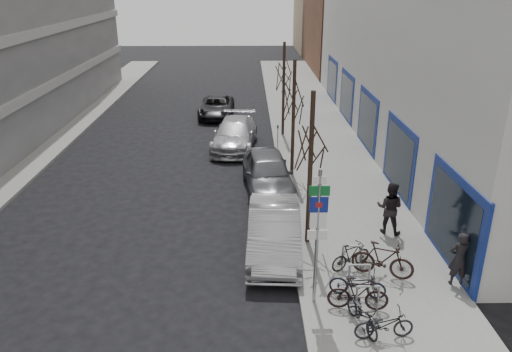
{
  "coord_description": "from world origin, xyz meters",
  "views": [
    {
      "loc": [
        0.54,
        -11.98,
        8.77
      ],
      "look_at": [
        0.82,
        5.09,
        2.0
      ],
      "focal_mm": 35.0,
      "sensor_mm": 36.0,
      "label": 1
    }
  ],
  "objects_px": {
    "parked_car_back": "(235,134)",
    "lane_car": "(217,107)",
    "highway_sign_pole": "(317,229)",
    "tree_near": "(312,133)",
    "meter_front": "(296,228)",
    "meter_mid": "(285,170)",
    "bike_near_right": "(358,293)",
    "tree_mid": "(294,91)",
    "bike_mid_curb": "(358,281)",
    "bike_far_inner": "(383,259)",
    "parked_car_mid": "(268,173)",
    "bike_far_curb": "(384,322)",
    "parked_car_front": "(274,231)",
    "pedestrian_near": "(459,259)",
    "bike_near_left": "(363,312)",
    "pedestrian_far": "(390,207)",
    "bike_mid_inner": "(351,256)",
    "tree_far": "(284,67)",
    "bike_rack": "(359,273)",
    "meter_back": "(278,134)"
  },
  "relations": [
    {
      "from": "parked_car_front",
      "to": "parked_car_mid",
      "type": "xyz_separation_m",
      "value": [
        0.0,
        5.34,
        0.05
      ]
    },
    {
      "from": "bike_near_left",
      "to": "parked_car_back",
      "type": "distance_m",
      "value": 16.08
    },
    {
      "from": "bike_mid_curb",
      "to": "pedestrian_near",
      "type": "bearing_deg",
      "value": -65.01
    },
    {
      "from": "highway_sign_pole",
      "to": "bike_rack",
      "type": "height_order",
      "value": "highway_sign_pole"
    },
    {
      "from": "tree_near",
      "to": "bike_mid_inner",
      "type": "xyz_separation_m",
      "value": [
        1.18,
        -1.79,
        -3.5
      ]
    },
    {
      "from": "tree_mid",
      "to": "bike_near_right",
      "type": "bearing_deg",
      "value": -84.76
    },
    {
      "from": "meter_mid",
      "to": "bike_near_right",
      "type": "xyz_separation_m",
      "value": [
        1.41,
        -8.92,
        -0.25
      ]
    },
    {
      "from": "tree_mid",
      "to": "bike_mid_curb",
      "type": "height_order",
      "value": "tree_mid"
    },
    {
      "from": "bike_rack",
      "to": "bike_mid_inner",
      "type": "xyz_separation_m",
      "value": [
        -0.02,
        1.11,
        -0.05
      ]
    },
    {
      "from": "parked_car_back",
      "to": "lane_car",
      "type": "relative_size",
      "value": 1.13
    },
    {
      "from": "bike_mid_curb",
      "to": "parked_car_front",
      "type": "height_order",
      "value": "parked_car_front"
    },
    {
      "from": "highway_sign_pole",
      "to": "bike_near_right",
      "type": "xyz_separation_m",
      "value": [
        1.16,
        -0.41,
        -1.79
      ]
    },
    {
      "from": "pedestrian_far",
      "to": "tree_mid",
      "type": "bearing_deg",
      "value": -37.71
    },
    {
      "from": "tree_far",
      "to": "meter_front",
      "type": "xyz_separation_m",
      "value": [
        -0.45,
        -13.5,
        -3.19
      ]
    },
    {
      "from": "meter_mid",
      "to": "lane_car",
      "type": "distance_m",
      "value": 13.29
    },
    {
      "from": "bike_near_left",
      "to": "bike_far_inner",
      "type": "xyz_separation_m",
      "value": [
        1.14,
        2.44,
        0.09
      ]
    },
    {
      "from": "highway_sign_pole",
      "to": "bike_mid_curb",
      "type": "height_order",
      "value": "highway_sign_pole"
    },
    {
      "from": "tree_far",
      "to": "meter_front",
      "type": "height_order",
      "value": "tree_far"
    },
    {
      "from": "bike_near_right",
      "to": "pedestrian_near",
      "type": "relative_size",
      "value": 0.99
    },
    {
      "from": "bike_mid_curb",
      "to": "bike_far_inner",
      "type": "relative_size",
      "value": 0.85
    },
    {
      "from": "tree_near",
      "to": "parked_car_mid",
      "type": "distance_m",
      "value": 5.95
    },
    {
      "from": "meter_mid",
      "to": "lane_car",
      "type": "bearing_deg",
      "value": 106.35
    },
    {
      "from": "bike_mid_inner",
      "to": "bike_mid_curb",
      "type": "bearing_deg",
      "value": 148.94
    },
    {
      "from": "tree_mid",
      "to": "meter_front",
      "type": "distance_m",
      "value": 7.7
    },
    {
      "from": "bike_far_curb",
      "to": "parked_car_front",
      "type": "distance_m",
      "value": 5.29
    },
    {
      "from": "bike_mid_inner",
      "to": "tree_near",
      "type": "bearing_deg",
      "value": 6.23
    },
    {
      "from": "meter_back",
      "to": "parked_car_mid",
      "type": "height_order",
      "value": "parked_car_mid"
    },
    {
      "from": "bike_near_right",
      "to": "parked_car_front",
      "type": "height_order",
      "value": "parked_car_front"
    },
    {
      "from": "highway_sign_pole",
      "to": "parked_car_front",
      "type": "height_order",
      "value": "highway_sign_pole"
    },
    {
      "from": "tree_mid",
      "to": "bike_mid_curb",
      "type": "xyz_separation_m",
      "value": [
        1.08,
        -9.8,
        -3.45
      ]
    },
    {
      "from": "meter_mid",
      "to": "bike_mid_curb",
      "type": "xyz_separation_m",
      "value": [
        1.53,
        -8.3,
        -0.27
      ]
    },
    {
      "from": "highway_sign_pole",
      "to": "parked_car_back",
      "type": "height_order",
      "value": "highway_sign_pole"
    },
    {
      "from": "bike_mid_curb",
      "to": "pedestrian_far",
      "type": "height_order",
      "value": "pedestrian_far"
    },
    {
      "from": "bike_mid_curb",
      "to": "parked_car_back",
      "type": "bearing_deg",
      "value": 29.77
    },
    {
      "from": "tree_mid",
      "to": "meter_mid",
      "type": "xyz_separation_m",
      "value": [
        -0.45,
        -1.5,
        -3.19
      ]
    },
    {
      "from": "bike_far_curb",
      "to": "bike_mid_curb",
      "type": "bearing_deg",
      "value": 4.81
    },
    {
      "from": "meter_front",
      "to": "parked_car_mid",
      "type": "distance_m",
      "value": 5.4
    },
    {
      "from": "tree_far",
      "to": "parked_car_mid",
      "type": "xyz_separation_m",
      "value": [
        -1.2,
        -8.16,
        -3.24
      ]
    },
    {
      "from": "lane_car",
      "to": "pedestrian_far",
      "type": "bearing_deg",
      "value": -65.28
    },
    {
      "from": "tree_far",
      "to": "lane_car",
      "type": "height_order",
      "value": "tree_far"
    },
    {
      "from": "meter_front",
      "to": "bike_far_curb",
      "type": "relative_size",
      "value": 0.81
    },
    {
      "from": "bike_mid_curb",
      "to": "bike_mid_inner",
      "type": "distance_m",
      "value": 1.51
    },
    {
      "from": "pedestrian_far",
      "to": "meter_mid",
      "type": "bearing_deg",
      "value": -26.5
    },
    {
      "from": "bike_mid_curb",
      "to": "bike_far_inner",
      "type": "xyz_separation_m",
      "value": [
        0.98,
        1.05,
        0.09
      ]
    },
    {
      "from": "parked_car_back",
      "to": "meter_front",
      "type": "bearing_deg",
      "value": -72.58
    },
    {
      "from": "parked_car_front",
      "to": "pedestrian_near",
      "type": "bearing_deg",
      "value": -19.54
    },
    {
      "from": "bike_near_right",
      "to": "bike_mid_curb",
      "type": "bearing_deg",
      "value": -3.8
    },
    {
      "from": "parked_car_back",
      "to": "pedestrian_near",
      "type": "bearing_deg",
      "value": -57.06
    },
    {
      "from": "highway_sign_pole",
      "to": "tree_near",
      "type": "xyz_separation_m",
      "value": [
        0.2,
        3.51,
        1.65
      ]
    },
    {
      "from": "bike_far_curb",
      "to": "pedestrian_far",
      "type": "height_order",
      "value": "pedestrian_far"
    }
  ]
}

